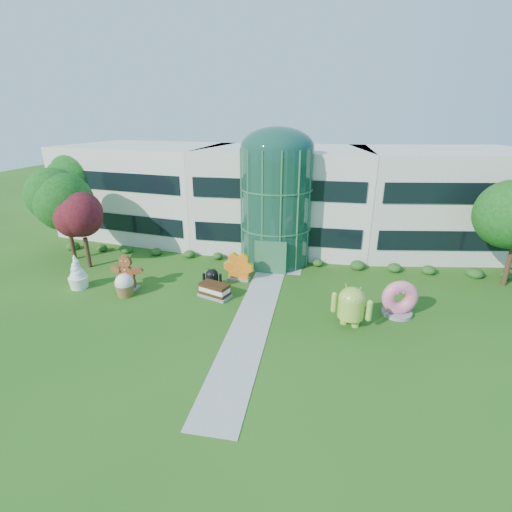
% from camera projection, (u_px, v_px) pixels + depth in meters
% --- Properties ---
extents(ground, '(140.00, 140.00, 0.00)m').
position_uv_depth(ground, '(248.00, 331.00, 22.42)').
color(ground, '#215114').
rests_on(ground, ground).
extents(building, '(46.00, 15.00, 9.30)m').
position_uv_depth(building, '(284.00, 196.00, 37.30)').
color(building, beige).
rests_on(building, ground).
extents(atrium, '(6.00, 6.00, 9.80)m').
position_uv_depth(atrium, '(276.00, 207.00, 31.70)').
color(atrium, '#194738').
rests_on(atrium, ground).
extents(walkway, '(2.40, 20.00, 0.04)m').
position_uv_depth(walkway, '(255.00, 315.00, 24.25)').
color(walkway, '#9E9E93').
rests_on(walkway, ground).
extents(tree_red, '(4.00, 4.00, 6.00)m').
position_uv_depth(tree_red, '(84.00, 234.00, 30.89)').
color(tree_red, '#3F0C14').
rests_on(tree_red, ground).
extents(trees_backdrop, '(52.00, 8.00, 8.40)m').
position_uv_depth(trees_backdrop, '(277.00, 212.00, 32.87)').
color(trees_backdrop, '#0F3F10').
rests_on(trees_backdrop, ground).
extents(android_green, '(3.06, 2.52, 2.99)m').
position_uv_depth(android_green, '(352.00, 304.00, 22.60)').
color(android_green, '#93BA3B').
rests_on(android_green, ground).
extents(android_black, '(1.63, 1.19, 1.73)m').
position_uv_depth(android_black, '(212.00, 277.00, 27.87)').
color(android_black, black).
rests_on(android_black, ground).
extents(donut, '(2.58, 1.65, 2.48)m').
position_uv_depth(donut, '(399.00, 298.00, 23.89)').
color(donut, '#EE5A7B').
rests_on(donut, ground).
extents(gingerbread, '(2.97, 1.22, 2.71)m').
position_uv_depth(gingerbread, '(127.00, 272.00, 27.52)').
color(gingerbread, maroon).
rests_on(gingerbread, ground).
extents(ice_cream_sandwich, '(2.56, 1.88, 1.03)m').
position_uv_depth(ice_cream_sandwich, '(215.00, 290.00, 26.53)').
color(ice_cream_sandwich, black).
rests_on(ice_cream_sandwich, ground).
extents(honeycomb, '(2.62, 1.14, 2.00)m').
position_uv_depth(honeycomb, '(239.00, 268.00, 29.18)').
color(honeycomb, orange).
rests_on(honeycomb, ground).
extents(froyo, '(2.01, 2.01, 2.64)m').
position_uv_depth(froyo, '(77.00, 272.00, 27.64)').
color(froyo, white).
rests_on(froyo, ground).
extents(cupcake, '(1.75, 1.75, 1.70)m').
position_uv_depth(cupcake, '(125.00, 285.00, 26.60)').
color(cupcake, white).
rests_on(cupcake, ground).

